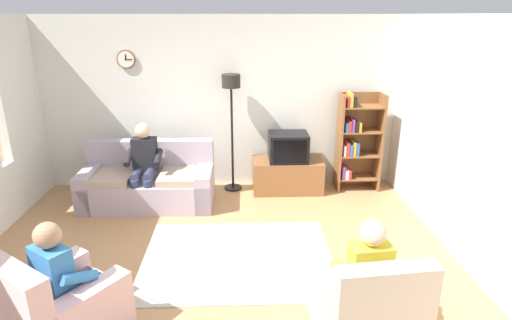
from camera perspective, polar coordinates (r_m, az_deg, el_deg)
name	(u,v)px	position (r m, az deg, el deg)	size (l,w,h in m)	color
ground_plane	(214,272)	(4.79, -5.71, -14.99)	(12.00, 12.00, 0.00)	#B27F51
back_wall_assembly	(221,103)	(6.76, -4.83, 7.73)	(6.20, 0.17, 2.70)	silver
right_wall	(490,153)	(4.89, 29.33, 0.82)	(0.12, 5.80, 2.70)	silver
couch	(149,184)	(6.42, -14.43, -3.14)	(1.91, 0.90, 0.90)	#A899A8
tv_stand	(287,175)	(6.71, 4.30, -2.07)	(1.10, 0.56, 0.52)	brown
tv	(288,147)	(6.53, 4.43, 1.78)	(0.60, 0.49, 0.44)	black
bookshelf	(356,141)	(6.81, 13.43, 2.58)	(0.68, 0.36, 1.57)	brown
floor_lamp	(231,101)	(6.43, -3.37, 8.08)	(0.28, 0.28, 1.85)	black
armchair_near_window	(60,310)	(4.17, -25.13, -17.99)	(1.16, 1.18, 0.90)	beige
armchair_near_bookshelf	(365,307)	(3.96, 14.67, -18.79)	(0.88, 0.96, 0.90)	#BCAD99
area_rug	(238,258)	(5.01, -2.45, -13.19)	(2.20, 1.70, 0.01)	#AD9E8E
person_on_couch	(144,162)	(6.19, -15.06, -0.22)	(0.51, 0.54, 1.24)	black
person_in_left_armchair	(64,273)	(4.03, -24.67, -13.86)	(0.62, 0.64, 1.12)	#3372B2
person_in_right_armchair	(364,270)	(3.85, 14.57, -14.28)	(0.54, 0.56, 1.12)	yellow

